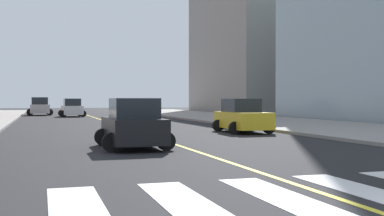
{
  "coord_description": "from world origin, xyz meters",
  "views": [
    {
      "loc": [
        -5.03,
        -3.95,
        1.76
      ],
      "look_at": [
        4.4,
        26.5,
        1.24
      ],
      "focal_mm": 45.34,
      "sensor_mm": 36.0,
      "label": 1
    }
  ],
  "objects_px": {
    "car_black_second": "(133,125)",
    "car_yellow_fifth": "(242,117)",
    "car_white_nearest": "(72,108)",
    "car_silver_third": "(40,107)",
    "car_blue_fourth": "(130,107)"
  },
  "relations": [
    {
      "from": "car_yellow_fifth",
      "to": "car_silver_third",
      "type": "bearing_deg",
      "value": -72.38
    },
    {
      "from": "car_black_second",
      "to": "car_blue_fourth",
      "type": "bearing_deg",
      "value": 80.59
    },
    {
      "from": "car_black_second",
      "to": "car_yellow_fifth",
      "type": "relative_size",
      "value": 0.99
    },
    {
      "from": "car_silver_third",
      "to": "car_blue_fourth",
      "type": "bearing_deg",
      "value": -5.04
    },
    {
      "from": "car_silver_third",
      "to": "car_blue_fourth",
      "type": "distance_m",
      "value": 10.55
    },
    {
      "from": "car_silver_third",
      "to": "car_black_second",
      "type": "bearing_deg",
      "value": -86.6
    },
    {
      "from": "car_black_second",
      "to": "car_blue_fourth",
      "type": "xyz_separation_m",
      "value": [
        7.05,
        40.99,
        0.05
      ]
    },
    {
      "from": "car_black_second",
      "to": "car_white_nearest",
      "type": "bearing_deg",
      "value": 90.6
    },
    {
      "from": "car_black_second",
      "to": "car_silver_third",
      "type": "bearing_deg",
      "value": 95.12
    },
    {
      "from": "car_white_nearest",
      "to": "car_yellow_fifth",
      "type": "relative_size",
      "value": 1.06
    },
    {
      "from": "car_white_nearest",
      "to": "car_yellow_fifth",
      "type": "distance_m",
      "value": 29.66
    },
    {
      "from": "car_white_nearest",
      "to": "car_yellow_fifth",
      "type": "xyz_separation_m",
      "value": [
        7.37,
        -28.72,
        -0.04
      ]
    },
    {
      "from": "car_blue_fourth",
      "to": "car_white_nearest",
      "type": "bearing_deg",
      "value": 35.85
    },
    {
      "from": "car_white_nearest",
      "to": "car_yellow_fifth",
      "type": "bearing_deg",
      "value": -77.6
    },
    {
      "from": "car_black_second",
      "to": "car_silver_third",
      "type": "relative_size",
      "value": 0.86
    }
  ]
}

